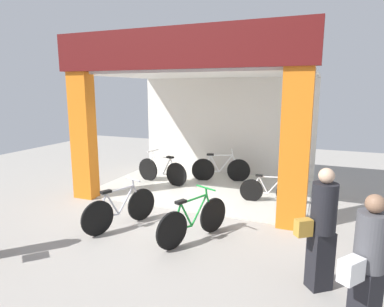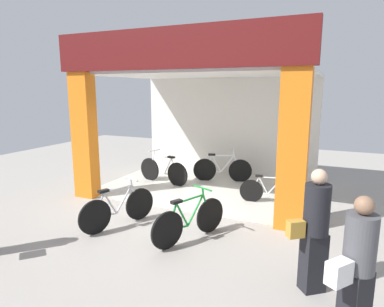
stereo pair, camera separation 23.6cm
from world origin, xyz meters
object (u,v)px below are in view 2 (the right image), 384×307
at_px(bicycle_inside_0, 269,191).
at_px(pedestrian_1, 357,269).
at_px(pedestrian_2, 315,229).
at_px(bicycle_parked_1, 118,208).
at_px(bicycle_inside_2, 163,171).
at_px(bicycle_parked_0, 190,220).
at_px(bicycle_inside_1, 222,169).

relative_size(bicycle_inside_0, pedestrian_1, 0.86).
relative_size(pedestrian_1, pedestrian_2, 0.96).
bearing_deg(bicycle_parked_1, bicycle_inside_0, 45.70).
xyz_separation_m(bicycle_inside_2, pedestrian_2, (4.40, -3.85, 0.50)).
bearing_deg(bicycle_inside_0, pedestrian_1, -67.54).
xyz_separation_m(bicycle_parked_0, pedestrian_1, (2.64, -1.55, 0.47)).
height_order(bicycle_inside_1, bicycle_inside_2, bicycle_inside_2).
xyz_separation_m(bicycle_inside_0, bicycle_parked_1, (-2.51, -2.57, 0.06)).
bearing_deg(bicycle_inside_0, bicycle_parked_0, -110.28).
distance_m(bicycle_inside_0, bicycle_parked_0, 2.73).
bearing_deg(bicycle_inside_2, bicycle_parked_0, -54.15).
height_order(bicycle_inside_1, pedestrian_2, pedestrian_2).
relative_size(bicycle_parked_0, bicycle_parked_1, 0.98).
relative_size(bicycle_inside_0, bicycle_parked_1, 0.88).
distance_m(bicycle_inside_2, bicycle_parked_0, 3.83).
relative_size(bicycle_inside_0, bicycle_inside_1, 0.85).
bearing_deg(bicycle_inside_1, bicycle_parked_1, -101.77).
bearing_deg(bicycle_parked_1, pedestrian_1, -20.03).
bearing_deg(bicycle_inside_0, bicycle_inside_1, 139.64).
xyz_separation_m(bicycle_inside_1, bicycle_inside_2, (-1.51, -0.88, 0.00)).
bearing_deg(pedestrian_1, bicycle_inside_0, 112.46).
distance_m(bicycle_parked_0, pedestrian_2, 2.34).
relative_size(bicycle_inside_2, pedestrian_1, 1.04).
relative_size(bicycle_inside_0, pedestrian_2, 0.83).
height_order(bicycle_inside_0, bicycle_inside_1, bicycle_inside_1).
height_order(bicycle_inside_1, bicycle_parked_0, bicycle_inside_1).
height_order(bicycle_inside_0, bicycle_inside_2, bicycle_inside_2).
relative_size(bicycle_inside_2, bicycle_parked_0, 1.09).
xyz_separation_m(bicycle_inside_0, pedestrian_2, (1.22, -3.30, 0.57)).
bearing_deg(bicycle_inside_1, bicycle_inside_2, -149.79).
bearing_deg(bicycle_inside_1, pedestrian_1, -58.61).
bearing_deg(bicycle_parked_0, pedestrian_1, -30.33).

